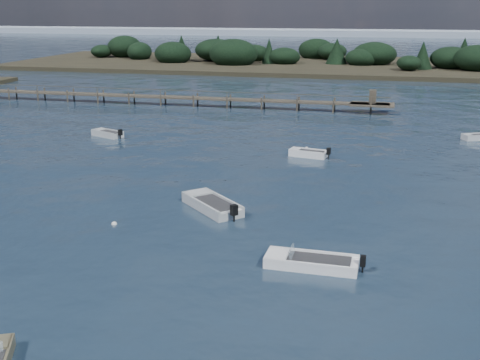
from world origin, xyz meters
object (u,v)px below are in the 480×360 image
(jetty, at_px, (163,97))
(tender_far_grey, at_px, (108,135))
(tender_far_white, at_px, (308,155))
(dinghy_mid_white_a, at_px, (311,264))
(dinghy_mid_grey, at_px, (212,206))
(tender_far_grey_b, at_px, (477,138))

(jetty, bearing_deg, tender_far_grey, -85.47)
(tender_far_white, distance_m, tender_far_grey, 19.99)
(dinghy_mid_white_a, height_order, jetty, jetty)
(dinghy_mid_grey, distance_m, tender_far_grey, 23.96)
(dinghy_mid_grey, relative_size, dinghy_mid_white_a, 0.97)
(dinghy_mid_white_a, xyz_separation_m, tender_far_white, (-2.92, 21.76, 0.02))
(tender_far_white, distance_m, jetty, 30.99)
(tender_far_white, relative_size, jetty, 0.05)
(tender_far_grey, bearing_deg, tender_far_white, -9.97)
(dinghy_mid_white_a, relative_size, tender_far_grey_b, 1.52)
(dinghy_mid_white_a, relative_size, tender_far_grey, 1.32)
(tender_far_grey_b, height_order, jetty, jetty)
(tender_far_grey_b, bearing_deg, jetty, 160.98)
(dinghy_mid_grey, distance_m, tender_far_grey_b, 31.14)
(tender_far_grey_b, xyz_separation_m, jetty, (-35.76, 12.33, 0.83))
(dinghy_mid_white_a, xyz_separation_m, jetty, (-24.12, 44.35, 0.84))
(tender_far_grey_b, relative_size, jetty, 0.05)
(tender_far_grey, xyz_separation_m, jetty, (-1.51, 19.12, 0.82))
(tender_far_grey, bearing_deg, dinghy_mid_grey, -49.30)
(dinghy_mid_white_a, xyz_separation_m, tender_far_grey, (-22.61, 25.22, 0.02))
(dinghy_mid_white_a, height_order, tender_far_white, tender_far_white)
(dinghy_mid_grey, distance_m, dinghy_mid_white_a, 9.93)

